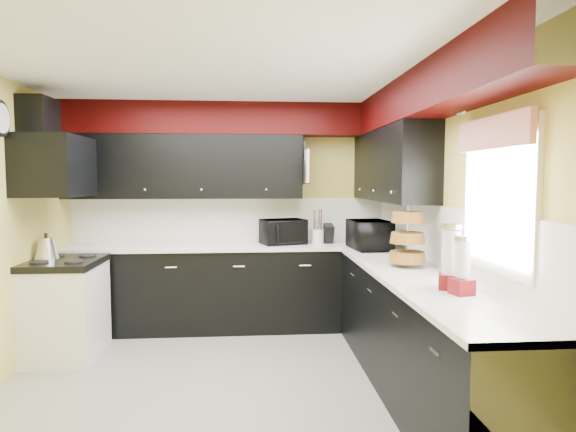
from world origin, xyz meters
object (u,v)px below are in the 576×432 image
object	(u,v)px
toaster_oven	(283,232)
utensil_crock	(318,237)
knife_block	(328,234)
microwave	(370,235)
kettle	(46,248)

from	to	relation	value
toaster_oven	utensil_crock	bearing A→B (deg)	-14.86
toaster_oven	utensil_crock	xyz separation A→B (m)	(0.39, 0.01, -0.06)
toaster_oven	utensil_crock	world-z (taller)	toaster_oven
utensil_crock	knife_block	size ratio (longest dim) A/B	0.72
microwave	knife_block	bearing A→B (deg)	31.46
toaster_oven	kettle	xyz separation A→B (m)	(-2.27, -0.72, -0.06)
toaster_oven	microwave	xyz separation A→B (m)	(0.86, -0.48, 0.01)
toaster_oven	knife_block	xyz separation A→B (m)	(0.51, -0.00, -0.03)
toaster_oven	kettle	size ratio (longest dim) A/B	2.17
kettle	utensil_crock	bearing A→B (deg)	15.37
utensil_crock	kettle	bearing A→B (deg)	-164.63
knife_block	kettle	world-z (taller)	knife_block
toaster_oven	knife_block	distance (m)	0.51
utensil_crock	kettle	xyz separation A→B (m)	(-2.66, -0.73, 0.00)
microwave	utensil_crock	size ratio (longest dim) A/B	3.48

